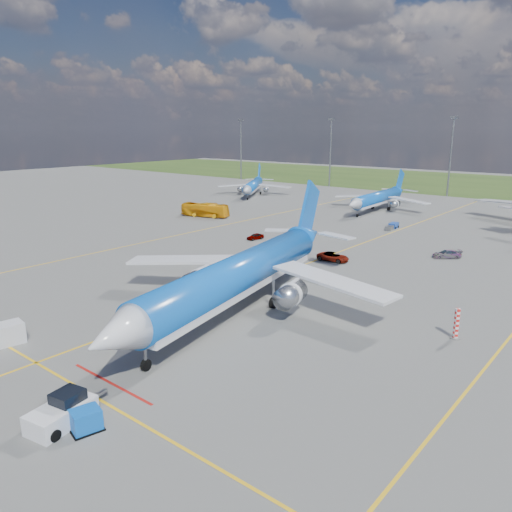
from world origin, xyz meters
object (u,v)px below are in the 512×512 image
Objects in this scene: bg_jet_nw at (253,195)px; service_car_a at (255,236)px; pushback_tug at (63,412)px; apron_bus at (205,210)px; service_car_c at (447,254)px; bg_jet_nnw at (377,211)px; service_car_b at (333,257)px; main_airliner at (239,311)px; warning_post at (457,324)px; uld_container at (86,420)px; baggage_tug_c at (392,226)px.

bg_jet_nw is 9.49× the size of service_car_a.
pushback_tug is 58.97m from service_car_a.
apron_bus is 2.57× the size of service_car_c.
pushback_tug is 1.94× the size of service_car_a.
bg_jet_nnw is 43.80m from service_car_a.
service_car_b reaches higher than service_car_a.
service_car_b is (-3.07, 25.03, 0.67)m from main_airliner.
bg_jet_nw is 76.90m from service_car_b.
main_airliner reaches higher than warning_post.
service_car_b is (16.31, -47.83, 0.67)m from bg_jet_nnw.
main_airliner is 60.73m from apron_bus.
warning_post is 0.09× the size of bg_jet_nnw.
bg_jet_nw reaches higher than warning_post.
service_car_b is (18.57, -4.09, 0.11)m from service_car_a.
bg_jet_nnw reaches higher than warning_post.
bg_jet_nnw reaches higher than bg_jet_nw.
service_car_c is at bearing 101.82° from uld_container.
warning_post is 0.69× the size of service_car_c.
bg_jet_nw is 7.27× the size of service_car_c.
bg_jet_nnw is at bearing -54.15° from apron_bus.
pushback_tug is at bearing -89.99° from main_airliner.
apron_bus is at bearing 117.93° from pushback_tug.
main_airliner is (-20.72, -7.74, -1.50)m from warning_post.
apron_bus is (15.42, -35.49, 1.55)m from bg_jet_nw.
uld_container is at bearing -41.80° from service_car_c.
service_car_c is (54.99, -2.38, -0.92)m from apron_bus.
apron_bus is at bearing -132.17° from bg_jet_nnw.
uld_container reaches higher than service_car_c.
main_airliner is 7.21× the size of pushback_tug.
baggage_tug_c is at bearing 120.81° from warning_post.
service_car_c is at bearing -50.52° from baggage_tug_c.
warning_post is 29.42m from service_car_b.
warning_post reaches higher than service_car_b.
apron_bus is at bearing -97.67° from bg_jet_nw.
service_car_c is at bearing 26.15° from service_car_a.
main_airliner is 14.02× the size of service_car_a.
service_car_b is at bearing 115.98° from uld_container.
main_airliner is 25.23m from service_car_b.
uld_container is at bearing -155.94° from apron_bus.
baggage_tug_c is (38.64, 13.72, -1.05)m from apron_bus.
service_car_c reaches higher than service_car_a.
uld_container is 0.38× the size of service_car_b.
warning_post is 1.62× the size of uld_container.
warning_post is at bearing -131.64° from apron_bus.
apron_bus is 26.31m from service_car_a.
uld_container is at bearing 5.86° from pushback_tug.
main_airliner reaches higher than service_car_c.
apron_bus is (-26.10, -32.63, 1.55)m from bg_jet_nnw.
bg_jet_nw is 2.83× the size of apron_bus.
baggage_tug_c is (-11.72, 77.49, -0.37)m from pushback_tug.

